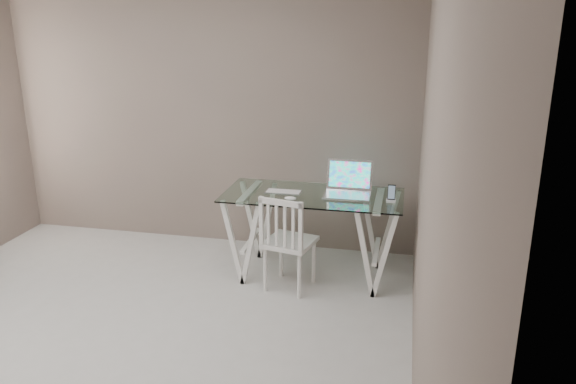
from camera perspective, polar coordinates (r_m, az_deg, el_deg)
room at (r=3.46m, az=-22.27°, el=8.46°), size 4.50×4.52×2.71m
desk at (r=4.84m, az=2.50°, el=-4.34°), size 1.50×0.70×0.75m
chair at (r=4.55m, az=-0.16°, el=-4.80°), size 0.45×0.45×0.83m
laptop at (r=4.74m, az=6.13°, el=0.57°), size 0.38×0.34×0.27m
keyboard at (r=4.77m, az=-0.46°, el=0.03°), size 0.31×0.13×0.01m
mouse at (r=4.56m, az=0.24°, el=-0.65°), size 0.10×0.06×0.03m
phone_dock at (r=4.60m, az=10.44°, el=-0.51°), size 0.07×0.07×0.14m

